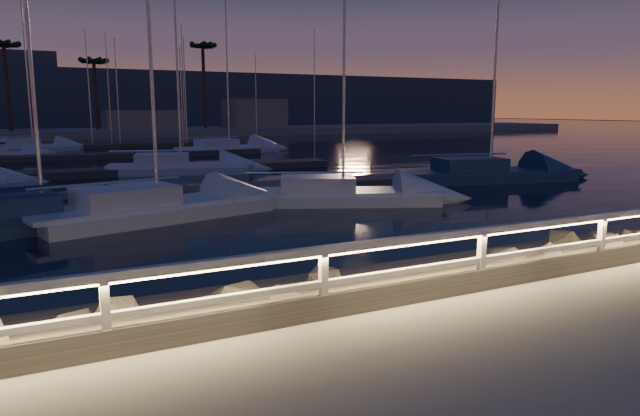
# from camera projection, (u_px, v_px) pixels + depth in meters

# --- Properties ---
(ground) EXTENTS (400.00, 400.00, 0.00)m
(ground) POSITION_uv_depth(u_px,v_px,m) (433.00, 296.00, 9.28)
(ground) COLOR gray
(ground) RESTS_ON ground
(harbor_water) EXTENTS (400.00, 440.00, 0.60)m
(harbor_water) POSITION_uv_depth(u_px,v_px,m) (133.00, 171.00, 36.96)
(harbor_water) COLOR black
(harbor_water) RESTS_ON ground
(guard_rail) EXTENTS (44.11, 0.12, 1.06)m
(guard_rail) POSITION_uv_depth(u_px,v_px,m) (431.00, 251.00, 9.12)
(guard_rail) COLOR silver
(guard_rail) RESTS_ON ground
(riprap) EXTENTS (27.40, 2.83, 1.31)m
(riprap) POSITION_uv_depth(u_px,v_px,m) (368.00, 290.00, 10.02)
(riprap) COLOR #635D54
(riprap) RESTS_ON ground
(floating_docks) EXTENTS (22.00, 36.00, 0.40)m
(floating_docks) POSITION_uv_depth(u_px,v_px,m) (130.00, 161.00, 37.99)
(floating_docks) COLOR #5A514B
(floating_docks) RESTS_ON ground
(far_shore) EXTENTS (160.00, 14.00, 5.20)m
(far_shore) POSITION_uv_depth(u_px,v_px,m) (80.00, 130.00, 74.44)
(far_shore) COLOR gray
(far_shore) RESTS_ON ground
(palm_left) EXTENTS (3.00, 3.00, 11.20)m
(palm_left) POSITION_uv_depth(u_px,v_px,m) (4.00, 48.00, 67.48)
(palm_left) COLOR brown
(palm_left) RESTS_ON ground
(palm_center) EXTENTS (3.00, 3.00, 9.70)m
(palm_center) POSITION_uv_depth(u_px,v_px,m) (94.00, 64.00, 73.00)
(palm_center) COLOR brown
(palm_center) RESTS_ON ground
(palm_right) EXTENTS (3.00, 3.00, 12.20)m
(palm_right) POSITION_uv_depth(u_px,v_px,m) (203.00, 50.00, 77.90)
(palm_right) COLOR brown
(palm_right) RESTS_ON ground
(sailboat_b) EXTENTS (7.31, 3.73, 12.00)m
(sailboat_b) POSITION_uv_depth(u_px,v_px,m) (37.00, 216.00, 17.32)
(sailboat_b) COLOR navy
(sailboat_b) RESTS_ON ground
(sailboat_c) EXTENTS (8.58, 4.46, 14.03)m
(sailboat_c) POSITION_uv_depth(u_px,v_px,m) (151.00, 207.00, 18.81)
(sailboat_c) COLOR silver
(sailboat_c) RESTS_ON ground
(sailboat_d) EXTENTS (7.99, 5.10, 13.18)m
(sailboat_d) POSITION_uv_depth(u_px,v_px,m) (338.00, 193.00, 22.14)
(sailboat_d) COLOR silver
(sailboat_d) RESTS_ON ground
(sailboat_g) EXTENTS (8.33, 4.35, 13.63)m
(sailboat_g) POSITION_uv_depth(u_px,v_px,m) (177.00, 166.00, 32.38)
(sailboat_g) COLOR silver
(sailboat_g) RESTS_ON ground
(sailboat_h) EXTENTS (9.45, 4.48, 15.41)m
(sailboat_h) POSITION_uv_depth(u_px,v_px,m) (485.00, 172.00, 28.95)
(sailboat_h) COLOR navy
(sailboat_h) RESTS_ON ground
(sailboat_l) EXTENTS (9.20, 4.04, 15.06)m
(sailboat_l) POSITION_uv_depth(u_px,v_px,m) (227.00, 148.00, 47.57)
(sailboat_l) COLOR silver
(sailboat_l) RESTS_ON ground
(sailboat_n) EXTENTS (7.94, 4.42, 13.06)m
(sailboat_n) POSITION_uv_depth(u_px,v_px,m) (31.00, 147.00, 48.97)
(sailboat_n) COLOR silver
(sailboat_n) RESTS_ON ground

